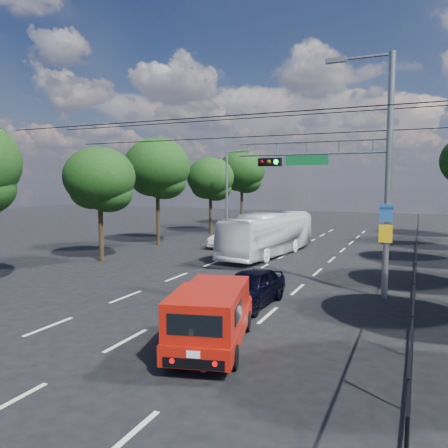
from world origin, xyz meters
The scene contains 14 objects.
ground centered at (0.00, 0.00, 0.00)m, with size 120.00×120.00×0.00m, color black.
lane_markings centered at (0.00, 14.00, 0.01)m, with size 6.12×38.00×0.01m.
signal_mast centered at (5.28, 7.99, 5.24)m, with size 6.43×0.39×9.50m.
streetlight_left centered at (-6.33, 22.00, 3.94)m, with size 2.09×0.22×7.08m.
utility_wires centered at (0.00, 8.83, 7.23)m, with size 22.00×5.04×0.74m.
fence_right centered at (7.60, 12.17, 1.03)m, with size 0.06×34.03×2.00m.
tree_left_b centered at (-9.18, 10.02, 4.58)m, with size 4.08×4.08×6.63m.
tree_left_c centered at (-9.78, 17.02, 5.40)m, with size 4.80×4.80×7.80m.
tree_left_d centered at (-9.38, 25.02, 4.72)m, with size 4.20×4.20×6.83m.
tree_left_e centered at (-9.58, 33.02, 5.53)m, with size 4.92×4.92×7.99m.
red_pickup centered at (2.52, 0.53, 0.94)m, with size 2.82×5.01×1.77m.
navy_hatchback centered at (2.00, 4.93, 0.69)m, with size 1.63×4.06×1.38m, color black.
white_bus centered at (-0.98, 16.03, 1.34)m, with size 2.25×9.62×2.68m, color silver.
white_van centered at (-4.75, 18.25, 0.65)m, with size 1.37×3.93×1.30m, color silver.
Camera 1 is at (7.63, -10.06, 4.57)m, focal length 35.00 mm.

